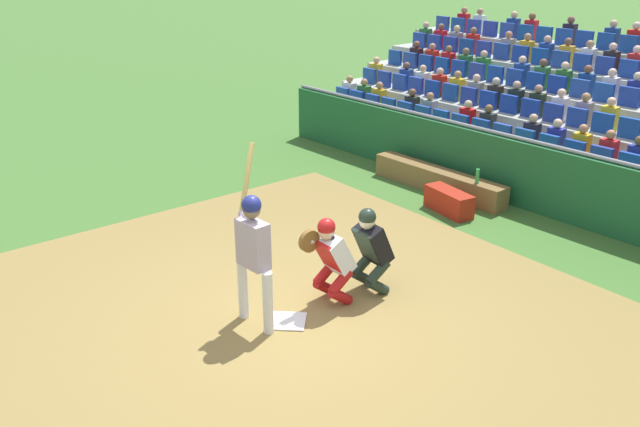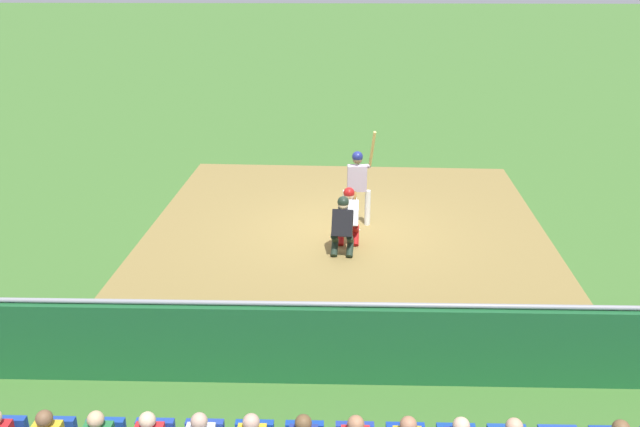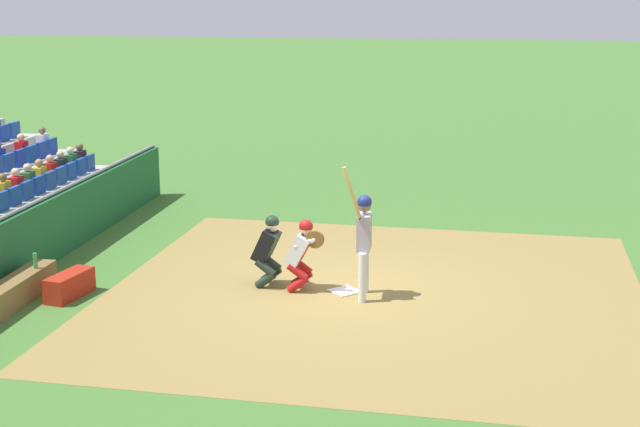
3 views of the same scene
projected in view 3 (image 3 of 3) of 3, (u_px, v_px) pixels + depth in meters
ground_plane at (345, 292)px, 15.75m from camera, size 160.00×160.00×0.00m
infield_dirt_patch at (374, 293)px, 15.67m from camera, size 9.27×9.25×0.01m
home_plate_marker at (345, 291)px, 15.75m from camera, size 0.62×0.62×0.02m
batter_at_plate at (364, 234)px, 15.21m from camera, size 0.72×0.45×2.28m
catcher_crouching at (302, 250)px, 15.68m from camera, size 0.48×0.71×1.27m
home_plate_umpire at (268, 247)px, 15.91m from camera, size 0.49×0.50×1.28m
dugout_wall at (27, 242)px, 16.56m from camera, size 13.46×0.24×1.28m
dugout_bench at (4, 299)px, 14.73m from camera, size 2.99×0.40×0.44m
water_bottle_on_bench at (35, 261)px, 15.55m from camera, size 0.07×0.07×0.27m
equipment_duffel_bag at (70, 285)px, 15.43m from camera, size 1.03×0.54×0.42m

